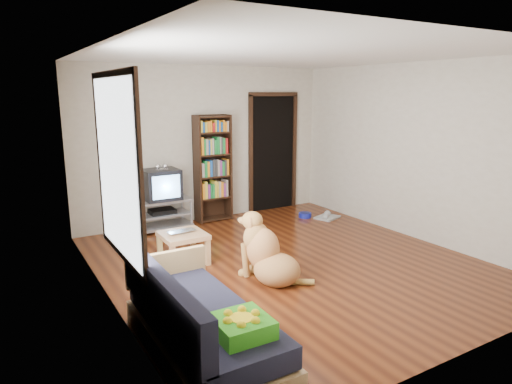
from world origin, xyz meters
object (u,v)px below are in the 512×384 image
dog_bowl (305,215)px  coffee_table (183,242)px  crt_tv (161,184)px  laptop (184,233)px  sofa (198,327)px  green_cushion (242,326)px  grey_rag (327,217)px  dog (267,255)px  bookshelf (213,163)px  tv_stand (162,213)px

dog_bowl → coffee_table: coffee_table is taller
crt_tv → coffee_table: crt_tv is taller
laptop → sofa: bearing=-115.0°
green_cushion → crt_tv: (0.85, 4.18, 0.26)m
dog_bowl → sofa: (-3.38, -3.04, 0.22)m
grey_rag → coffee_table: coffee_table is taller
grey_rag → crt_tv: (-2.71, 0.86, 0.73)m
dog → sofa: bearing=-141.8°
laptop → crt_tv: (0.27, 1.61, 0.33)m
crt_tv → dog_bowl: bearing=-14.3°
green_cushion → laptop: bearing=78.4°
grey_rag → dog_bowl: bearing=140.2°
dog_bowl → grey_rag: dog_bowl is taller
sofa → coffee_table: sofa is taller
bookshelf → dog: size_ratio=1.96×
crt_tv → coffee_table: bearing=-99.6°
laptop → bookshelf: bookshelf is taller
dog_bowl → sofa: sofa is taller
laptop → bookshelf: 2.16m
laptop → dog_bowl: size_ratio=1.64×
bookshelf → grey_rag: bearing=-28.0°
laptop → coffee_table: size_ratio=0.66×
dog_bowl → tv_stand: bearing=166.2°
dog → tv_stand: bearing=98.2°
green_cushion → crt_tv: size_ratio=0.69×
laptop → tv_stand: size_ratio=0.40×
dog_bowl → sofa: size_ratio=0.12×
grey_rag → bookshelf: (-1.76, 0.94, 0.99)m
grey_rag → bookshelf: size_ratio=0.22×
dog_bowl → tv_stand: (-2.41, 0.59, 0.23)m
coffee_table → dog: 1.20m
tv_stand → dog: 2.60m
dog → bookshelf: bearing=77.7°
laptop → dog: size_ratio=0.39×
grey_rag → green_cushion: bearing=-137.0°
coffee_table → grey_rag: bearing=13.5°
bookshelf → dog: 2.82m
dog_bowl → bookshelf: bookshelf is taller
grey_rag → sofa: bearing=-142.8°
green_cushion → sofa: sofa is taller
grey_rag → coffee_table: bearing=-166.5°
crt_tv → dog: size_ratio=0.63×
crt_tv → green_cushion: bearing=-101.5°
green_cushion → dog_bowl: bearing=48.7°
laptop → crt_tv: 1.66m
green_cushion → laptop: 2.64m
green_cushion → coffee_table: 2.67m
grey_rag → dog: 2.92m
green_cushion → grey_rag: green_cushion is taller
laptop → dog: bearing=-63.1°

